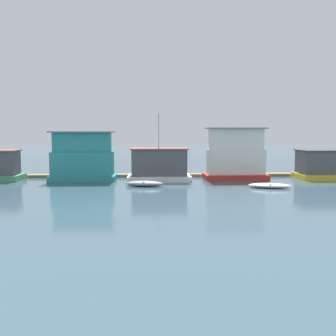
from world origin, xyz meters
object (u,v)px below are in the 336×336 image
Objects in this scene: houseboat_red at (235,156)px; houseboat_teal at (83,158)px; dinghy_white at (270,186)px; dinghy_grey at (144,184)px; houseboat_yellow at (325,165)px; houseboat_white at (159,165)px.

houseboat_teal is at bearing -179.49° from houseboat_red.
dinghy_grey is at bearing 172.21° from dinghy_white.
houseboat_yellow is 20.72m from dinghy_grey.
dinghy_white is (18.25, -6.47, -2.19)m from houseboat_teal.
houseboat_white is 1.17× the size of houseboat_yellow.
houseboat_white reaches higher than dinghy_white.
houseboat_white is at bearing -3.13° from houseboat_teal.
houseboat_teal is at bearing 176.87° from houseboat_white.
houseboat_teal is at bearing 143.59° from dinghy_grey.
dinghy_grey is at bearing -36.41° from houseboat_teal.
houseboat_teal is 26.64m from houseboat_yellow.
dinghy_white is at bearing -30.81° from houseboat_white.
houseboat_teal is 8.50m from dinghy_grey.
dinghy_white is (11.63, -1.59, -0.05)m from dinghy_grey.
houseboat_teal is 8.19m from houseboat_white.
houseboat_yellow reaches higher than dinghy_white.
houseboat_teal is 1.68× the size of dinghy_white.
houseboat_teal is 1.14× the size of houseboat_yellow.
houseboat_red is 1.81× the size of dinghy_grey.
houseboat_white is 4.89m from dinghy_grey.
houseboat_yellow is (18.49, 0.79, -0.10)m from houseboat_white.
dinghy_grey is (-20.01, -5.22, -1.27)m from houseboat_yellow.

